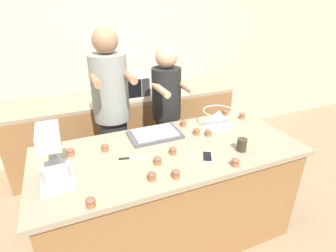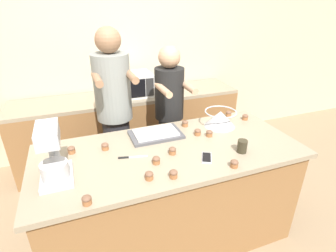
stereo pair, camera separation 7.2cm
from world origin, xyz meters
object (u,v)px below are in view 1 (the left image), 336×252
cupcake_5 (152,176)px  cupcake_0 (173,150)px  cupcake_12 (183,123)px  person_left (113,117)px  person_right (167,116)px  cupcake_4 (91,202)px  baking_tray (155,134)px  cupcake_8 (242,116)px  cupcake_2 (176,174)px  cupcake_6 (158,160)px  cupcake_7 (197,131)px  cupcake_11 (71,152)px  cupcake_9 (208,132)px  cupcake_10 (226,113)px  cupcake_3 (235,162)px  microwave_oven (128,85)px  mixing_bowl (218,117)px  drinking_glass (242,145)px  cupcake_1 (105,148)px  knife (132,158)px  stand_mixer (54,159)px  cell_phone (207,157)px

cupcake_5 → cupcake_0: bearing=42.9°
cupcake_12 → person_left: bearing=145.1°
person_right → cupcake_4: bearing=-129.5°
baking_tray → cupcake_8: size_ratio=7.66×
cupcake_2 → cupcake_6: same height
cupcake_7 → cupcake_11: 1.03m
person_right → cupcake_4: (-0.94, -1.14, 0.09)m
cupcake_9 → cupcake_10: (0.39, 0.31, 0.00)m
cupcake_2 → cupcake_3: size_ratio=1.00×
cupcake_3 → cupcake_2: bearing=175.1°
cupcake_5 → cupcake_8: same height
microwave_oven → cupcake_6: 1.60m
cupcake_7 → cupcake_12: 0.20m
mixing_bowl → cupcake_4: (-1.24, -0.64, -0.05)m
microwave_oven → drinking_glass: 1.72m
cupcake_11 → cupcake_12: (1.00, 0.13, 0.00)m
cupcake_0 → cupcake_1: bearing=152.3°
knife → cupcake_2: (0.21, -0.34, 0.03)m
cupcake_10 → cupcake_1: bearing=-169.9°
baking_tray → cupcake_10: cupcake_10 is taller
cupcake_3 → cupcake_5: same height
stand_mixer → cupcake_4: stand_mixer is taller
cupcake_5 → cupcake_6: (0.10, 0.16, 0.00)m
cell_phone → cupcake_5: (-0.47, -0.09, 0.02)m
cell_phone → cupcake_8: (0.68, 0.48, 0.02)m
person_left → cupcake_1: person_left is taller
cupcake_3 → cupcake_11: bearing=150.6°
cupcake_3 → cupcake_5: bearing=172.7°
cupcake_5 → microwave_oven: bearing=79.9°
person_right → cupcake_8: bearing=-37.5°
cupcake_7 → cupcake_11: same height
cell_phone → cupcake_10: 0.84m
cupcake_1 → cupcake_5: same height
cupcake_1 → cupcake_5: size_ratio=1.00×
cupcake_10 → cupcake_12: size_ratio=1.00×
cupcake_2 → cupcake_12: (0.39, 0.68, 0.00)m
cupcake_1 → cupcake_7: bearing=-2.5°
baking_tray → cupcake_3: bearing=-60.1°
cupcake_4 → cupcake_6: 0.56m
cupcake_3 → cupcake_5: 0.60m
person_left → cupcake_8: 1.27m
cupcake_8 → baking_tray: bearing=-179.2°
cupcake_11 → mixing_bowl: bearing=1.0°
cupcake_9 → cupcake_0: bearing=-158.9°
person_right → cupcake_6: 0.99m
mixing_bowl → baking_tray: size_ratio=0.66×
cupcake_7 → cupcake_1: bearing=177.5°
knife → cupcake_3: cupcake_3 is taller
cupcake_1 → cell_phone: bearing=-29.9°
drinking_glass → cupcake_5: 0.77m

